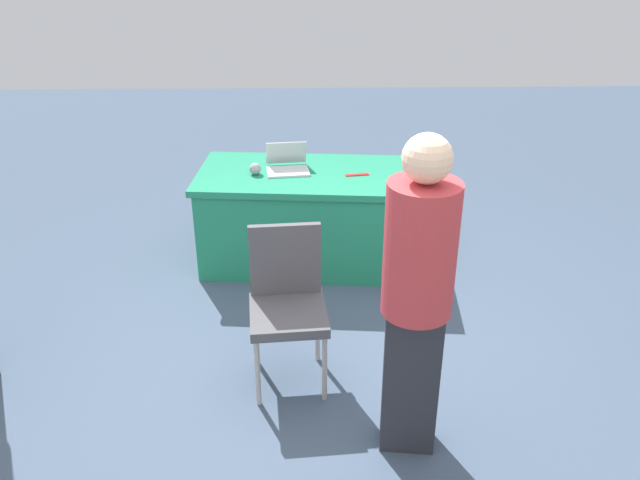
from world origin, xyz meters
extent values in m
plane|color=#3D4C60|center=(0.00, 0.00, 0.00)|extent=(14.40, 14.40, 0.00)
cube|color=#1E7A56|center=(0.13, -1.43, 0.73)|extent=(1.72, 1.01, 0.05)
cube|color=#1E7A56|center=(0.13, -1.43, 0.35)|extent=(1.65, 0.97, 0.70)
cylinder|color=#9E9993|center=(0.03, 0.31, 0.22)|extent=(0.03, 0.03, 0.44)
cylinder|color=#9E9993|center=(0.41, 0.34, 0.22)|extent=(0.03, 0.03, 0.44)
cylinder|color=#9E9993|center=(0.06, -0.07, 0.22)|extent=(0.03, 0.03, 0.44)
cylinder|color=#9E9993|center=(0.44, -0.04, 0.22)|extent=(0.03, 0.03, 0.44)
cube|color=#47474C|center=(0.24, 0.13, 0.47)|extent=(0.47, 0.47, 0.06)
cube|color=#47474C|center=(0.25, -0.07, 0.73)|extent=(0.42, 0.07, 0.45)
cube|color=#26262D|center=(-0.39, 0.66, 0.42)|extent=(0.30, 0.21, 0.83)
cylinder|color=#B23338|center=(-0.39, 0.66, 1.16)|extent=(0.38, 0.38, 0.66)
sphere|color=beige|center=(-0.39, 0.66, 1.60)|extent=(0.23, 0.23, 0.23)
cube|color=silver|center=(0.26, -1.43, 0.76)|extent=(0.34, 0.25, 0.02)
cube|color=#B7B7BC|center=(0.28, -1.58, 0.86)|extent=(0.32, 0.11, 0.19)
sphere|color=gray|center=(0.51, -1.40, 0.80)|extent=(0.09, 0.09, 0.09)
cube|color=red|center=(-0.26, -1.36, 0.75)|extent=(0.18, 0.06, 0.01)
camera|label=1|loc=(0.13, 3.32, 2.56)|focal=36.96mm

